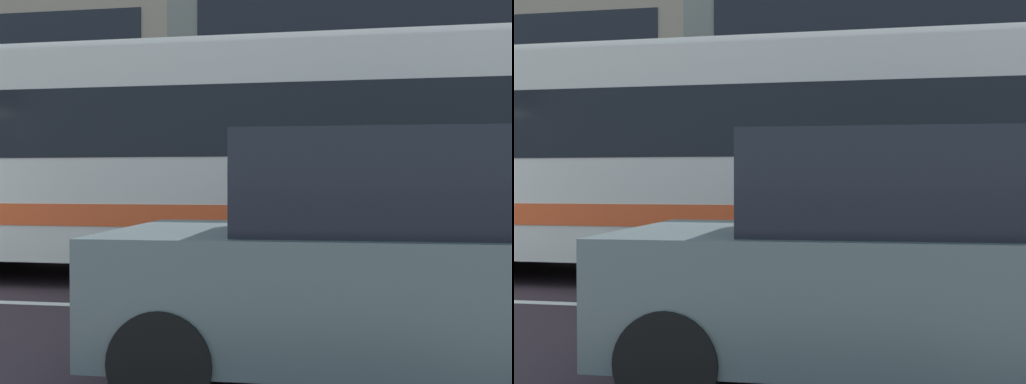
{
  "view_description": "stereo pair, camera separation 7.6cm",
  "coord_description": "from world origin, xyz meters",
  "views": [
    {
      "loc": [
        6.71,
        -6.53,
        1.4
      ],
      "look_at": [
        5.26,
        2.28,
        1.24
      ],
      "focal_mm": 43.31,
      "sensor_mm": 36.0,
      "label": 1
    },
    {
      "loc": [
        6.78,
        -6.52,
        1.4
      ],
      "look_at": [
        5.26,
        2.28,
        1.24
      ],
      "focal_mm": 43.31,
      "sensor_mm": 36.0,
      "label": 2
    }
  ],
  "objects": [
    {
      "name": "transit_bus",
      "position": [
        5.92,
        2.09,
        1.78
      ],
      "size": [
        12.39,
        2.75,
        3.23
      ],
      "color": "silver",
      "rests_on": "ground_plane"
    },
    {
      "name": "sedan_oncoming",
      "position": [
        7.08,
        -2.09,
        0.82
      ],
      "size": [
        4.31,
        2.04,
        1.72
      ],
      "color": "#4C595A",
      "rests_on": "ground_plane"
    }
  ]
}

